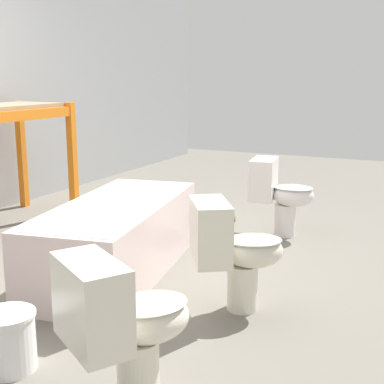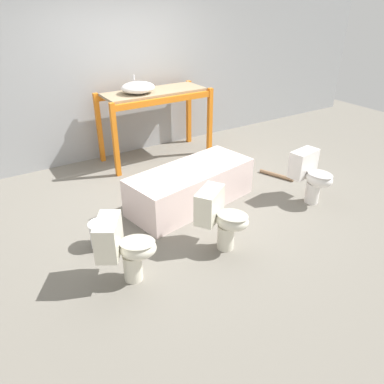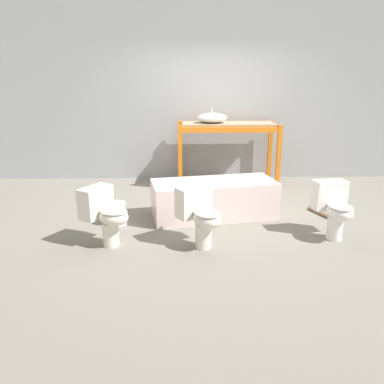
% 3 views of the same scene
% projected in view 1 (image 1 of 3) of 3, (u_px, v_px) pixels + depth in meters
% --- Properties ---
extents(ground_plane, '(12.00, 12.00, 0.00)m').
position_uv_depth(ground_plane, '(81.00, 262.00, 4.00)').
color(ground_plane, slate).
extents(bathtub_main, '(1.76, 0.97, 0.50)m').
position_uv_depth(bathtub_main, '(117.00, 233.00, 3.74)').
color(bathtub_main, silver).
rests_on(bathtub_main, ground_plane).
extents(toilet_near, '(0.57, 0.63, 0.67)m').
position_uv_depth(toilet_near, '(232.00, 247.00, 3.11)').
color(toilet_near, silver).
rests_on(toilet_near, ground_plane).
extents(toilet_far, '(0.41, 0.58, 0.67)m').
position_uv_depth(toilet_far, '(278.00, 191.00, 4.60)').
color(toilet_far, white).
rests_on(toilet_far, ground_plane).
extents(toilet_extra, '(0.63, 0.57, 0.67)m').
position_uv_depth(toilet_extra, '(122.00, 320.00, 2.19)').
color(toilet_extra, silver).
rests_on(toilet_extra, ground_plane).
extents(bucket_white, '(0.27, 0.27, 0.29)m').
position_uv_depth(bucket_white, '(8.00, 340.00, 2.52)').
color(bucket_white, white).
rests_on(bucket_white, ground_plane).
extents(loose_pipe, '(0.24, 0.53, 0.06)m').
position_uv_depth(loose_pipe, '(207.00, 218.00, 5.13)').
color(loose_pipe, '#8C6B4C').
rests_on(loose_pipe, ground_plane).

